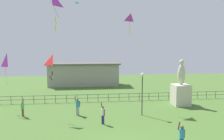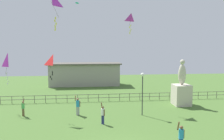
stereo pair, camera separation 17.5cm
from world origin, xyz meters
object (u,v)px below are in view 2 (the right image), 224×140
Objects in this scene: statue_monument at (181,91)px; kite_2 at (51,2)px; person_2 at (181,136)px; person_0 at (78,105)px; kite_1 at (131,18)px; lamppost at (143,84)px; person_3 at (23,107)px; kite_0 at (8,61)px; person_1 at (103,114)px; kite_3 at (53,61)px.

kite_2 is at bearing -155.77° from statue_monument.
statue_monument is at bearing 66.18° from person_2.
person_0 is 11.19m from kite_1.
kite_2 reaches higher than statue_monument.
lamppost is at bearing -6.14° from person_0.
person_3 is 0.54× the size of kite_0.
kite_0 reaches higher than person_2.
person_0 is 0.68× the size of kite_2.
kite_2 is at bearing -47.10° from kite_0.
person_0 is 8.95m from kite_0.
person_1 is at bearing -50.18° from person_0.
kite_2 is at bearing -116.33° from person_0.
kite_2 reaches higher than kite_0.
kite_3 reaches higher than person_1.
kite_3 reaches higher than person_3.
statue_monument is at bearing 31.08° from lamppost.
lamppost is 1.27× the size of kite_0.
statue_monument is 2.26× the size of kite_3.
kite_0 is at bearing 151.11° from person_1.
kite_1 reaches higher than lamppost.
kite_3 is (-4.60, 2.72, 4.48)m from person_1.
kite_1 is at bearing 58.02° from person_1.
lamppost is at bearing -4.59° from person_3.
person_1 is 10.26m from kite_2.
person_0 is 3.66m from person_1.
person_1 is at bearing -30.65° from kite_3.
statue_monument is at bearing -2.59° from kite_1.
kite_0 is at bearing 160.89° from person_0.
person_3 is 0.79× the size of kite_1.
statue_monument reaches higher than person_2.
kite_0 is 9.70m from kite_2.
person_3 is at bearing -166.70° from kite_1.
person_3 is 0.76× the size of kite_3.
kite_0 is 14.14m from kite_1.
person_0 reaches higher than person_1.
kite_3 reaches higher than person_2.
person_1 is 6.97m from kite_3.
kite_2 reaches higher than person_1.
statue_monument is at bearing 29.57° from person_1.
kite_3 is (3.11, -0.34, 4.54)m from person_3.
kite_2 reaches higher than lamppost.
person_1 is at bearing -121.98° from kite_1.
kite_1 is 10.02m from kite_2.
statue_monument is at bearing 12.48° from person_0.
kite_0 is at bearing 166.75° from lamppost.
person_2 is at bearing -84.92° from lamppost.
person_3 is (-7.71, 3.07, -0.06)m from person_1.
kite_2 is at bearing -139.95° from kite_1.
lamppost is 14.38m from kite_0.
statue_monument is 1.26× the size of lamppost.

